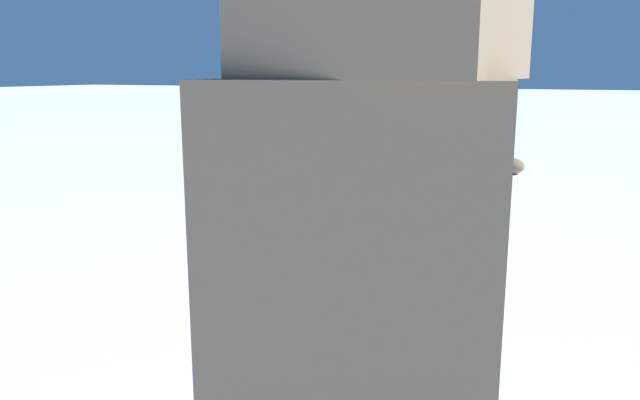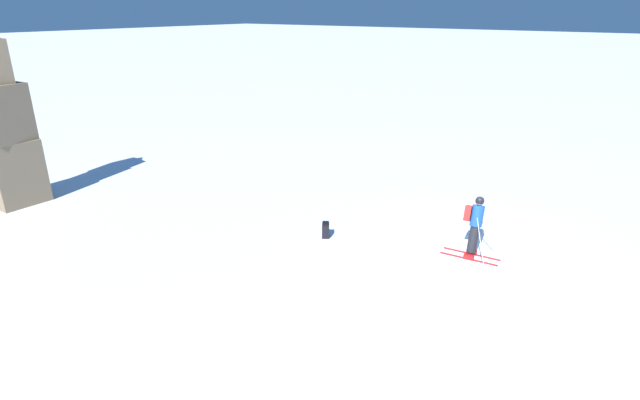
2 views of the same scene
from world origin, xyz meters
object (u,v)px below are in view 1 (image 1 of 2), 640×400
object	(u,v)px
spare_backpack	(353,242)
rock_pillar	(371,366)
exposed_boulder_0	(512,166)
skier	(351,182)

from	to	relation	value
spare_backpack	rock_pillar	bearing A→B (deg)	-103.04
spare_backpack	exposed_boulder_0	size ratio (longest dim) A/B	0.46
spare_backpack	exposed_boulder_0	xyz separation A→B (m)	(-2.18, -13.97, 0.11)
spare_backpack	exposed_boulder_0	distance (m)	14.14
skier	exposed_boulder_0	world-z (taller)	skier
skier	spare_backpack	bearing A→B (deg)	105.62
exposed_boulder_0	skier	bearing A→B (deg)	68.90
rock_pillar	exposed_boulder_0	size ratio (longest dim) A/B	6.18
exposed_boulder_0	rock_pillar	bearing A→B (deg)	94.39
skier	spare_backpack	size ratio (longest dim) A/B	3.52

